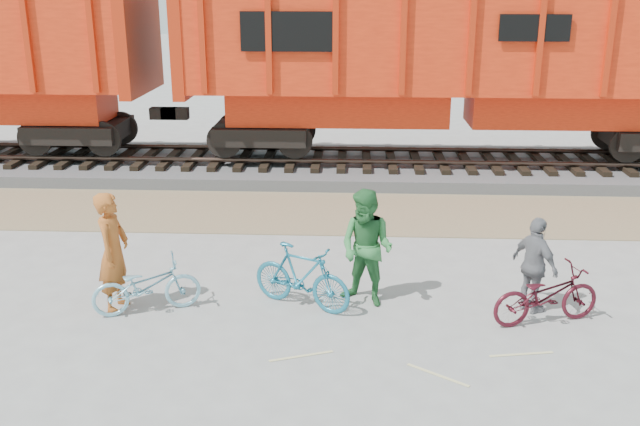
# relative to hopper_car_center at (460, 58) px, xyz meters

# --- Properties ---
(ground) EXTENTS (120.00, 120.00, 0.00)m
(ground) POSITION_rel_hopper_car_center_xyz_m (-2.31, -9.00, -3.01)
(ground) COLOR #9E9E99
(ground) RESTS_ON ground
(gravel_strip) EXTENTS (120.00, 3.00, 0.02)m
(gravel_strip) POSITION_rel_hopper_car_center_xyz_m (-2.31, -3.50, -3.00)
(gravel_strip) COLOR #9D8962
(gravel_strip) RESTS_ON ground
(ballast_bed) EXTENTS (120.00, 4.00, 0.30)m
(ballast_bed) POSITION_rel_hopper_car_center_xyz_m (-2.31, 0.00, -2.86)
(ballast_bed) COLOR slate
(ballast_bed) RESTS_ON ground
(track) EXTENTS (120.00, 2.60, 0.24)m
(track) POSITION_rel_hopper_car_center_xyz_m (-2.31, 0.00, -2.53)
(track) COLOR black
(track) RESTS_ON ballast_bed
(hopper_car_center) EXTENTS (14.00, 3.13, 4.65)m
(hopper_car_center) POSITION_rel_hopper_car_center_xyz_m (0.00, 0.00, 0.00)
(hopper_car_center) COLOR black
(hopper_car_center) RESTS_ON track
(bicycle_blue) EXTENTS (1.73, 1.12, 0.86)m
(bicycle_blue) POSITION_rel_hopper_car_center_xyz_m (-5.77, -8.53, -2.58)
(bicycle_blue) COLOR #82BFD2
(bicycle_blue) RESTS_ON ground
(bicycle_teal) EXTENTS (1.73, 1.20, 1.02)m
(bicycle_teal) POSITION_rel_hopper_car_center_xyz_m (-3.41, -8.25, -2.50)
(bicycle_teal) COLOR #1E708C
(bicycle_teal) RESTS_ON ground
(bicycle_maroon) EXTENTS (1.78, 1.06, 0.89)m
(bicycle_maroon) POSITION_rel_hopper_car_center_xyz_m (0.23, -8.61, -2.56)
(bicycle_maroon) COLOR #46111B
(bicycle_maroon) RESTS_ON ground
(person_solo) EXTENTS (0.49, 0.71, 1.87)m
(person_solo) POSITION_rel_hopper_car_center_xyz_m (-6.27, -8.43, -2.07)
(person_solo) COLOR #A9561F
(person_solo) RESTS_ON ground
(person_man) EXTENTS (1.12, 1.05, 1.85)m
(person_man) POSITION_rel_hopper_car_center_xyz_m (-2.41, -8.05, -2.08)
(person_man) COLOR #2E7439
(person_man) RESTS_ON ground
(person_woman) EXTENTS (0.78, 0.95, 1.51)m
(person_woman) POSITION_rel_hopper_car_center_xyz_m (0.13, -8.21, -2.25)
(person_woman) COLOR slate
(person_woman) RESTS_ON ground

